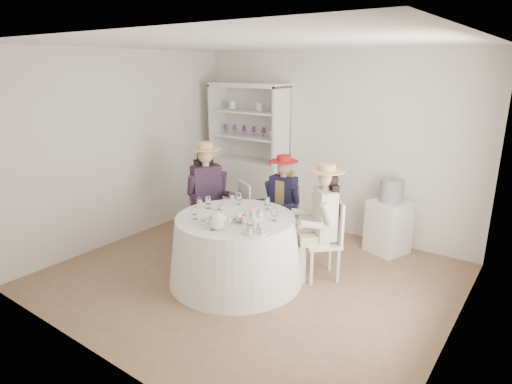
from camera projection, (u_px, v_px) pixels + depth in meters
The scene contains 23 objects.
ground at pixel (251, 276), 5.24m from camera, with size 4.50×4.50×0.00m, color brown.
ceiling at pixel (250, 43), 4.47m from camera, with size 4.50×4.50×0.00m, color white.
wall_back at pixel (330, 144), 6.41m from camera, with size 4.50×4.50×0.00m, color silver.
wall_front at pixel (97, 217), 3.31m from camera, with size 4.50×4.50×0.00m, color silver.
wall_left at pixel (125, 147), 6.12m from camera, with size 4.50×4.50×0.00m, color silver.
wall_right at pixel (465, 205), 3.59m from camera, with size 4.50×4.50×0.00m, color silver.
tea_table at pixel (236, 249), 5.05m from camera, with size 1.59×1.59×0.80m.
hutch at pixel (250, 171), 7.14m from camera, with size 1.44×0.83×2.21m.
side_table at pixel (388, 227), 5.84m from camera, with size 0.46×0.46×0.72m, color silver.
hatbox at pixel (392, 191), 5.69m from camera, with size 0.31×0.31×0.31m, color black.
guest_left at pixel (207, 190), 5.81m from camera, with size 0.64×0.58×1.50m.
guest_mid at pixel (283, 198), 5.74m from camera, with size 0.49×0.51×1.35m.
guest_right at pixel (323, 216), 4.98m from camera, with size 0.60×0.60×1.41m.
spare_chair at pixel (251, 212), 6.01m from camera, with size 0.52×0.52×0.94m.
teacup_a at pixel (221, 208), 5.14m from camera, with size 0.08×0.08×0.07m, color white.
teacup_b at pixel (254, 210), 5.09m from camera, with size 0.07×0.07×0.06m, color white.
teacup_c at pixel (260, 215), 4.87m from camera, with size 0.10×0.10×0.08m, color white.
flower_bowl at pixel (244, 220), 4.77m from camera, with size 0.22×0.22×0.06m, color white.
flower_arrangement at pixel (243, 216), 4.72m from camera, with size 0.16×0.17×0.06m.
table_teapot at pixel (218, 221), 4.55m from camera, with size 0.28×0.20×0.21m.
sandwich_plate at pixel (208, 221), 4.77m from camera, with size 0.24×0.24×0.05m.
cupcake_stand at pixel (255, 225), 4.44m from camera, with size 0.26×0.26×0.24m.
stemware_set at pixel (235, 211), 4.92m from camera, with size 0.97×0.98×0.15m.
Camera 1 is at (2.83, -3.79, 2.48)m, focal length 30.00 mm.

